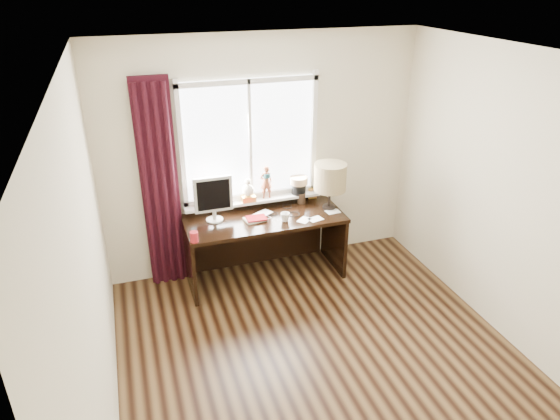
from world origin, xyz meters
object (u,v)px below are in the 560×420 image
object	(u,v)px
monitor	(213,196)
red_cup	(194,237)
desk	(262,233)
laptop	(259,216)
table_lamp	(330,178)
mug	(285,217)

from	to	relation	value
monitor	red_cup	bearing A→B (deg)	-125.55
red_cup	monitor	size ratio (longest dim) A/B	0.22
desk	monitor	xyz separation A→B (m)	(-0.52, -0.01, 0.52)
red_cup	laptop	bearing A→B (deg)	23.55
laptop	table_lamp	size ratio (longest dim) A/B	0.59
mug	desk	distance (m)	0.43
red_cup	table_lamp	distance (m)	1.60
desk	monitor	world-z (taller)	monitor
red_cup	monitor	world-z (taller)	monitor
mug	red_cup	xyz separation A→B (m)	(-0.98, -0.15, 0.00)
table_lamp	mug	bearing A→B (deg)	-165.39
laptop	red_cup	distance (m)	0.82
laptop	red_cup	xyz separation A→B (m)	(-0.75, -0.33, 0.04)
table_lamp	desk	bearing A→B (deg)	172.05
red_cup	desk	xyz separation A→B (m)	(0.80, 0.40, -0.30)
laptop	monitor	distance (m)	0.55
desk	monitor	distance (m)	0.74
red_cup	mug	bearing A→B (deg)	8.47
mug	desk	world-z (taller)	mug
desk	table_lamp	bearing A→B (deg)	-7.95
laptop	red_cup	size ratio (longest dim) A/B	2.90
mug	monitor	distance (m)	0.78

